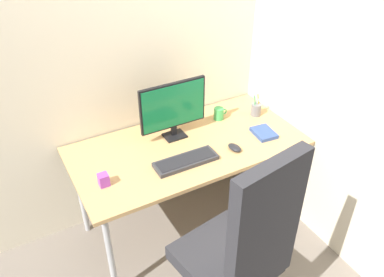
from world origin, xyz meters
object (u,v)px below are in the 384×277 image
object	(u,v)px
pen_holder	(256,109)
notebook	(264,133)
monitor	(173,107)
keyboard	(186,161)
coffee_mug	(219,114)
mouse	(235,148)
office_chair	(242,249)
desk_clamp_accessory	(104,180)

from	to	relation	value
pen_holder	notebook	xyz separation A→B (m)	(-0.11, -0.24, -0.04)
monitor	notebook	bearing A→B (deg)	-27.74
monitor	keyboard	distance (m)	0.38
pen_holder	coffee_mug	world-z (taller)	pen_holder
keyboard	mouse	xyz separation A→B (m)	(0.35, -0.03, 0.00)
office_chair	notebook	world-z (taller)	office_chair
monitor	mouse	world-z (taller)	monitor
keyboard	desk_clamp_accessory	distance (m)	0.52
pen_holder	monitor	bearing A→B (deg)	175.85
keyboard	pen_holder	size ratio (longest dim) A/B	2.42
notebook	office_chair	bearing A→B (deg)	-127.40
monitor	notebook	xyz separation A→B (m)	(0.55, -0.29, -0.21)
office_chair	coffee_mug	bearing A→B (deg)	63.68
monitor	coffee_mug	bearing A→B (deg)	5.52
desk_clamp_accessory	coffee_mug	bearing A→B (deg)	16.88
mouse	pen_holder	world-z (taller)	pen_holder
pen_holder	notebook	distance (m)	0.27
keyboard	desk_clamp_accessory	bearing A→B (deg)	174.68
notebook	coffee_mug	size ratio (longest dim) A/B	1.61
office_chair	monitor	size ratio (longest dim) A/B	2.76
notebook	keyboard	bearing A→B (deg)	-172.01
mouse	coffee_mug	xyz separation A→B (m)	(0.12, 0.38, 0.03)
monitor	pen_holder	xyz separation A→B (m)	(0.66, -0.05, -0.18)
keyboard	coffee_mug	world-z (taller)	coffee_mug
keyboard	pen_holder	xyz separation A→B (m)	(0.74, 0.26, 0.03)
monitor	mouse	size ratio (longest dim) A/B	4.42
mouse	pen_holder	size ratio (longest dim) A/B	0.63
coffee_mug	office_chair	bearing A→B (deg)	-116.32
mouse	desk_clamp_accessory	distance (m)	0.87
keyboard	notebook	xyz separation A→B (m)	(0.63, 0.02, -0.00)
pen_holder	keyboard	bearing A→B (deg)	-160.54
office_chair	monitor	world-z (taller)	office_chair
mouse	desk_clamp_accessory	xyz separation A→B (m)	(-0.87, 0.08, 0.02)
notebook	coffee_mug	distance (m)	0.37
pen_holder	desk_clamp_accessory	world-z (taller)	pen_holder
notebook	pen_holder	bearing A→B (deg)	71.96
pen_holder	coffee_mug	xyz separation A→B (m)	(-0.27, 0.09, -0.00)
pen_holder	coffee_mug	distance (m)	0.29
office_chair	notebook	xyz separation A→B (m)	(0.67, 0.70, 0.09)
mouse	keyboard	bearing A→B (deg)	165.34
desk_clamp_accessory	monitor	bearing A→B (deg)	23.75
office_chair	pen_holder	distance (m)	1.23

